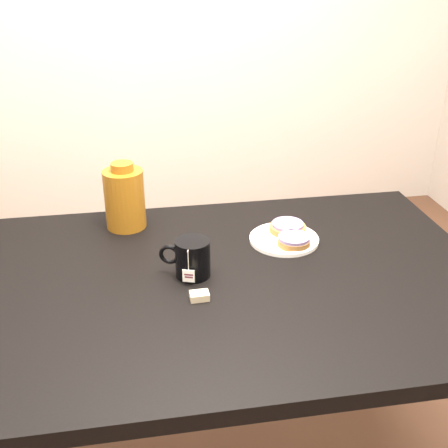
% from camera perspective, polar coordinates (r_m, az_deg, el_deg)
% --- Properties ---
extents(table, '(1.40, 0.90, 0.75)m').
position_cam_1_polar(table, '(1.46, -0.66, -8.25)').
color(table, black).
rests_on(table, ground_plane).
extents(plate, '(0.20, 0.20, 0.01)m').
position_cam_1_polar(plate, '(1.60, 6.12, -1.47)').
color(plate, white).
rests_on(plate, table).
extents(bagel_back, '(0.14, 0.14, 0.03)m').
position_cam_1_polar(bagel_back, '(1.63, 6.48, -0.33)').
color(bagel_back, brown).
rests_on(bagel_back, plate).
extents(bagel_front, '(0.10, 0.10, 0.03)m').
position_cam_1_polar(bagel_front, '(1.55, 7.11, -1.69)').
color(bagel_front, brown).
rests_on(bagel_front, plate).
extents(mug, '(0.14, 0.11, 0.10)m').
position_cam_1_polar(mug, '(1.41, -3.29, -3.45)').
color(mug, black).
rests_on(mug, table).
extents(teabag_pouch, '(0.05, 0.03, 0.02)m').
position_cam_1_polar(teabag_pouch, '(1.33, -2.51, -7.31)').
color(teabag_pouch, '#C6B793').
rests_on(teabag_pouch, table).
extents(bagel_package, '(0.15, 0.15, 0.20)m').
position_cam_1_polar(bagel_package, '(1.66, -10.06, 2.63)').
color(bagel_package, '#61350C').
rests_on(bagel_package, table).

